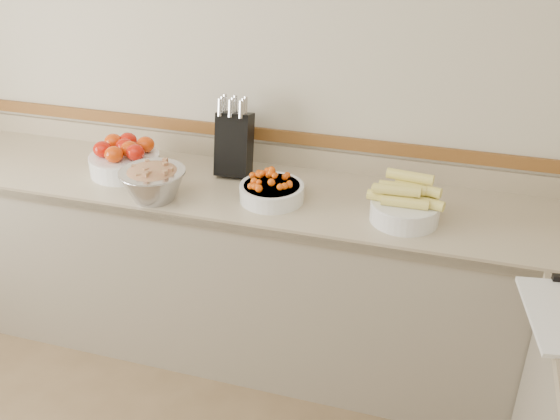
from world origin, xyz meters
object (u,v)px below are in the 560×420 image
(knife_block, at_px, (234,142))
(tomato_bowl, at_px, (125,158))
(cherry_tomato_bowl, at_px, (272,189))
(corn_bowl, at_px, (405,205))
(rhubarb_bowl, at_px, (153,181))

(knife_block, height_order, tomato_bowl, knife_block)
(tomato_bowl, bearing_deg, cherry_tomato_bowl, -5.84)
(cherry_tomato_bowl, bearing_deg, corn_bowl, -1.71)
(knife_block, bearing_deg, corn_bowl, -16.18)
(corn_bowl, bearing_deg, cherry_tomato_bowl, 178.29)
(tomato_bowl, height_order, cherry_tomato_bowl, tomato_bowl)
(knife_block, distance_m, cherry_tomato_bowl, 0.36)
(knife_block, height_order, cherry_tomato_bowl, knife_block)
(corn_bowl, height_order, rhubarb_bowl, corn_bowl)
(corn_bowl, bearing_deg, knife_block, 163.82)
(cherry_tomato_bowl, distance_m, corn_bowl, 0.58)
(knife_block, relative_size, tomato_bowl, 1.15)
(cherry_tomato_bowl, height_order, rhubarb_bowl, rhubarb_bowl)
(cherry_tomato_bowl, bearing_deg, rhubarb_bowl, -164.65)
(rhubarb_bowl, bearing_deg, tomato_bowl, 140.41)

